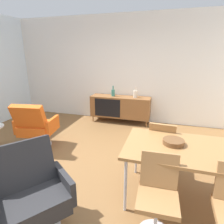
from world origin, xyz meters
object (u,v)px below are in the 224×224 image
Objects in this scene: armchair_black_shell at (31,191)px; dining_chair_front_left at (158,194)px; sideboard at (120,107)px; vase_sculptural_dark at (135,94)px; wooden_bowl_on_table at (173,142)px; lounge_chair_red at (35,125)px; vase_cobalt at (113,93)px; dining_chair_back_left at (162,144)px; dining_table at (192,152)px.

dining_chair_front_left is at bearing 14.97° from armchair_black_shell.
sideboard is 1.69× the size of armchair_black_shell.
vase_sculptural_dark is at bearing 0.27° from sideboard.
wooden_bowl_on_table reaches higher than sideboard.
lounge_chair_red and armchair_black_shell have the same top height.
vase_cobalt reaches higher than sideboard.
armchair_black_shell is (1.17, -1.57, 0.00)m from lounge_chair_red.
vase_cobalt reaches higher than lounge_chair_red.
dining_chair_back_left is 1.92m from armchair_black_shell.
dining_table is 6.15× the size of wooden_bowl_on_table.
dining_table is (1.74, -2.58, -0.12)m from vase_cobalt.
dining_chair_back_left is at bearing -59.70° from sideboard.
vase_cobalt reaches higher than vase_sculptural_dark.
armchair_black_shell reaches higher than dining_chair_back_left.
sideboard is at bearing 120.76° from dining_table.
armchair_black_shell is at bearing -165.03° from dining_chair_front_left.
wooden_bowl_on_table is at bearing -62.49° from sideboard.
sideboard is 3.47m from armchair_black_shell.
vase_sculptural_dark is 1.06× the size of wooden_bowl_on_table.
dining_chair_back_left is at bearing 90.10° from dining_chair_front_left.
wooden_bowl_on_table is 0.60m from dining_chair_back_left.
dining_chair_front_left is at bearing -76.04° from vase_sculptural_dark.
lounge_chair_red is at bearing 152.94° from dining_chair_front_left.
vase_sculptural_dark is 0.17× the size of dining_table.
armchair_black_shell is at bearing -87.80° from vase_cobalt.
dining_chair_front_left and dining_chair_back_left have the same top height.
vase_sculptural_dark reaches higher than sideboard.
vase_sculptural_dark is 2.54m from lounge_chair_red.
lounge_chair_red is at bearing -130.89° from vase_sculptural_dark.
sideboard is 3.35m from dining_chair_front_left.
lounge_chair_red is (-2.78, 0.68, -0.23)m from dining_table.
dining_chair_back_left is at bearing 49.32° from armchair_black_shell.
sideboard is 5.69× the size of vase_cobalt.
lounge_chair_red is at bearing -118.73° from vase_cobalt.
dining_chair_front_left is at bearing -27.06° from lounge_chair_red.
dining_table is 0.24m from wooden_bowl_on_table.
sideboard is 2.87m from wooden_bowl_on_table.
dining_chair_back_left is 2.43m from lounge_chair_red.
vase_sculptural_dark is 0.32× the size of dining_chair_front_left.
sideboard is at bearing 120.30° from dining_chair_back_left.
sideboard is at bearing 88.87° from armchair_black_shell.
vase_sculptural_dark reaches higher than armchair_black_shell.
sideboard is 1.87× the size of dining_chair_front_left.
dining_chair_back_left is (-0.00, 1.12, 0.00)m from dining_chair_front_left.
vase_sculptural_dark is 0.32× the size of dining_chair_back_left.
dining_chair_front_left reaches higher than wooden_bowl_on_table.
armchair_black_shell is (0.13, -3.47, -0.35)m from vase_cobalt.
vase_cobalt is at bearing 179.47° from sideboard.
dining_chair_back_left is (-0.35, 0.56, -0.23)m from dining_table.
sideboard is 2.34m from dining_chair_back_left.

